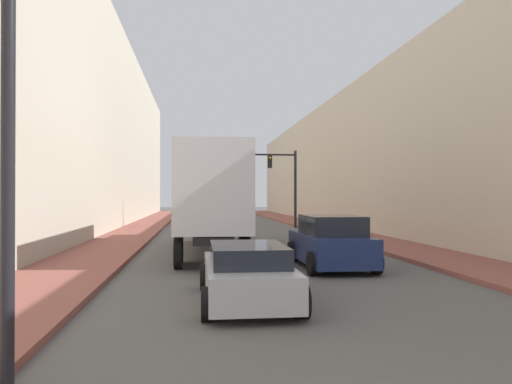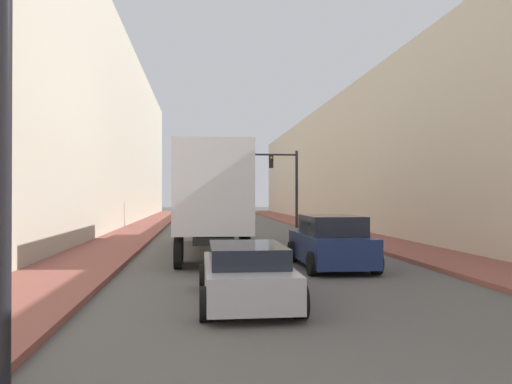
# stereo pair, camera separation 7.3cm
# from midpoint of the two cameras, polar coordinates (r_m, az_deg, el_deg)

# --- Properties ---
(sidewalk_right) EXTENTS (2.86, 80.00, 0.15)m
(sidewalk_right) POSITION_cam_midpoint_polar(r_m,az_deg,el_deg) (32.93, 8.74, -4.32)
(sidewalk_right) COLOR brown
(sidewalk_right) RESTS_ON ground
(sidewalk_left) EXTENTS (2.86, 80.00, 0.15)m
(sidewalk_left) POSITION_cam_midpoint_polar(r_m,az_deg,el_deg) (32.00, -13.35, -4.43)
(sidewalk_left) COLOR brown
(sidewalk_left) RESTS_ON ground
(building_right) EXTENTS (6.00, 80.00, 9.75)m
(building_right) POSITION_cam_midpoint_polar(r_m,az_deg,el_deg) (34.38, 15.89, 3.86)
(building_right) COLOR beige
(building_right) RESTS_ON ground
(building_left) EXTENTS (6.00, 80.00, 14.18)m
(building_left) POSITION_cam_midpoint_polar(r_m,az_deg,el_deg) (33.10, -21.05, 7.90)
(building_left) COLOR #BCB29E
(building_left) RESTS_ON ground
(semi_truck) EXTENTS (2.47, 13.22, 4.05)m
(semi_truck) POSITION_cam_midpoint_polar(r_m,az_deg,el_deg) (21.27, -5.28, -0.44)
(semi_truck) COLOR silver
(semi_truck) RESTS_ON ground
(sedan_car) EXTENTS (2.00, 4.37, 1.27)m
(sedan_car) POSITION_cam_midpoint_polar(r_m,az_deg,el_deg) (10.93, -0.97, -9.31)
(sedan_car) COLOR #B7B7BC
(sedan_car) RESTS_ON ground
(suv_car) EXTENTS (2.15, 4.41, 1.68)m
(suv_car) POSITION_cam_midpoint_polar(r_m,az_deg,el_deg) (16.29, 8.63, -5.76)
(suv_car) COLOR navy
(suv_car) RESTS_ON ground
(traffic_signal_gantry) EXTENTS (7.56, 0.35, 5.58)m
(traffic_signal_gantry) POSITION_cam_midpoint_polar(r_m,az_deg,el_deg) (35.90, 1.27, 2.35)
(traffic_signal_gantry) COLOR black
(traffic_signal_gantry) RESTS_ON ground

